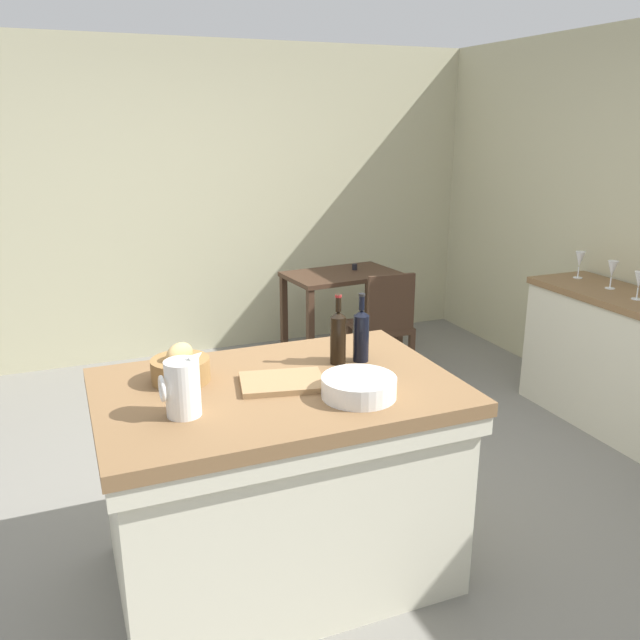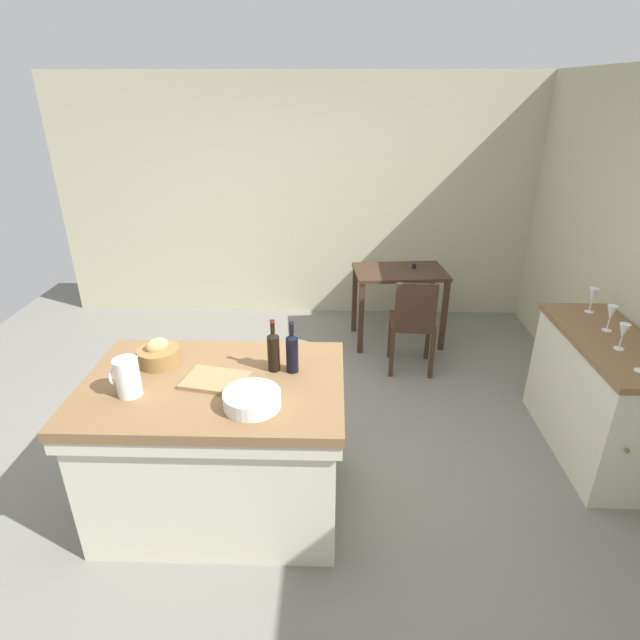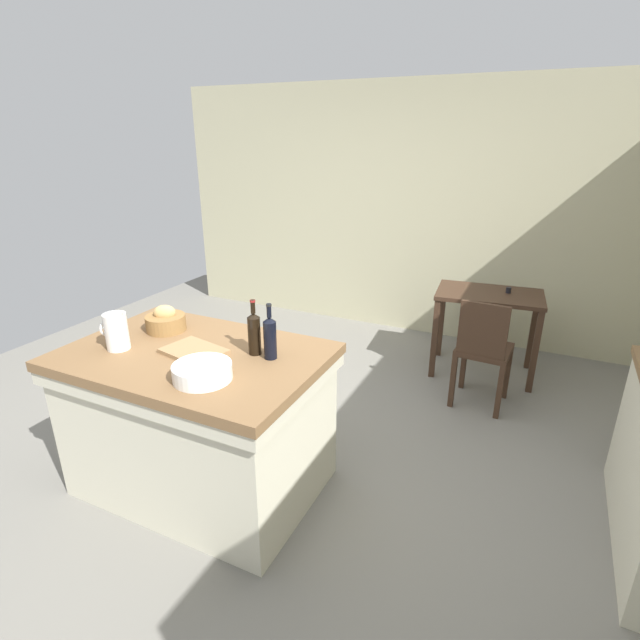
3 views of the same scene
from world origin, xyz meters
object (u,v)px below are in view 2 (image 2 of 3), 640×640
(wine_bottle_amber, at_px, (273,350))
(wine_glass_middle, at_px, (611,314))
(island_table, at_px, (219,441))
(wine_glass_right, at_px, (593,296))
(wooden_chair, at_px, (413,322))
(wine_bottle_dark, at_px, (292,352))
(bread_basket, at_px, (159,355))
(wash_bowl, at_px, (252,399))
(side_cabinet, at_px, (597,396))
(cutting_board, at_px, (215,380))
(pitcher, at_px, (127,377))
(wine_glass_left, at_px, (623,332))
(writing_desk, at_px, (399,282))

(wine_bottle_amber, xyz_separation_m, wine_glass_middle, (2.24, 0.62, -0.01))
(island_table, xyz_separation_m, wine_glass_right, (2.60, 1.07, 0.54))
(wooden_chair, relative_size, wine_bottle_dark, 2.88)
(bread_basket, height_order, wine_bottle_dark, wine_bottle_dark)
(wine_glass_middle, bearing_deg, wash_bowl, -156.70)
(side_cabinet, distance_m, wine_bottle_amber, 2.34)
(cutting_board, xyz_separation_m, wine_glass_right, (2.58, 1.08, 0.11))
(side_cabinet, height_order, wine_glass_right, wine_glass_right)
(island_table, height_order, wine_glass_right, wine_glass_right)
(island_table, xyz_separation_m, side_cabinet, (2.55, 0.62, -0.04))
(side_cabinet, distance_m, wine_glass_right, 0.74)
(side_cabinet, bearing_deg, wine_bottle_dark, -166.70)
(island_table, bearing_deg, bread_basket, 152.25)
(side_cabinet, relative_size, wine_bottle_amber, 3.90)
(pitcher, relative_size, wine_glass_left, 1.46)
(wooden_chair, height_order, wine_glass_left, wine_glass_left)
(wine_glass_left, bearing_deg, wooden_chair, 132.02)
(cutting_board, xyz_separation_m, wine_bottle_amber, (0.32, 0.15, 0.12))
(pitcher, xyz_separation_m, wine_glass_right, (3.02, 1.22, 0.01))
(writing_desk, distance_m, wine_glass_right, 1.83)
(writing_desk, height_order, wooden_chair, wooden_chair)
(pitcher, distance_m, bread_basket, 0.35)
(pitcher, bearing_deg, wine_glass_left, 12.16)
(island_table, bearing_deg, wine_glass_right, 22.47)
(cutting_board, relative_size, wine_glass_left, 1.96)
(side_cabinet, xyz_separation_m, writing_desk, (-1.21, 1.73, 0.19))
(wooden_chair, distance_m, wash_bowl, 2.32)
(wine_glass_right, bearing_deg, wash_bowl, -150.63)
(writing_desk, xyz_separation_m, wash_bowl, (-1.08, -2.59, 0.31))
(writing_desk, distance_m, wine_bottle_dark, 2.44)
(wine_bottle_amber, xyz_separation_m, wine_glass_left, (2.19, 0.35, -0.02))
(wine_bottle_amber, distance_m, wine_glass_middle, 2.32)
(pitcher, bearing_deg, wine_glass_middle, 16.80)
(island_table, xyz_separation_m, writing_desk, (1.34, 2.36, 0.15))
(wine_glass_right, bearing_deg, cutting_board, -157.19)
(wine_glass_middle, height_order, wine_glass_right, wine_glass_right)
(writing_desk, relative_size, pitcher, 3.69)
(wooden_chair, xyz_separation_m, wine_glass_right, (1.19, -0.65, 0.53))
(writing_desk, xyz_separation_m, wine_bottle_amber, (-1.01, -2.22, 0.40))
(pitcher, bearing_deg, wash_bowl, -7.73)
(writing_desk, bearing_deg, pitcher, -125.13)
(writing_desk, xyz_separation_m, wine_bottle_dark, (-0.90, -2.23, 0.40))
(bread_basket, distance_m, wine_bottle_amber, 0.71)
(pitcher, bearing_deg, side_cabinet, 14.54)
(cutting_board, height_order, wine_glass_left, wine_glass_left)
(wooden_chair, bearing_deg, bread_basket, -139.11)
(island_table, bearing_deg, cutting_board, -29.49)
(writing_desk, bearing_deg, side_cabinet, -55.12)
(bread_basket, distance_m, wine_glass_right, 3.09)
(wine_glass_right, bearing_deg, island_table, -157.53)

